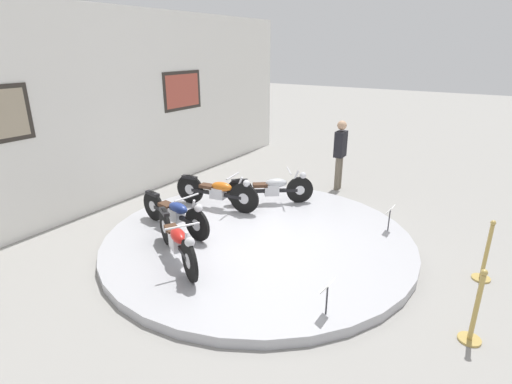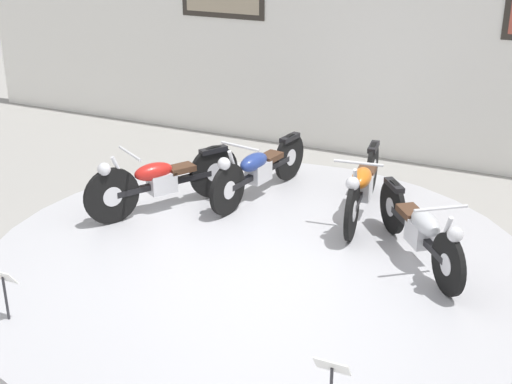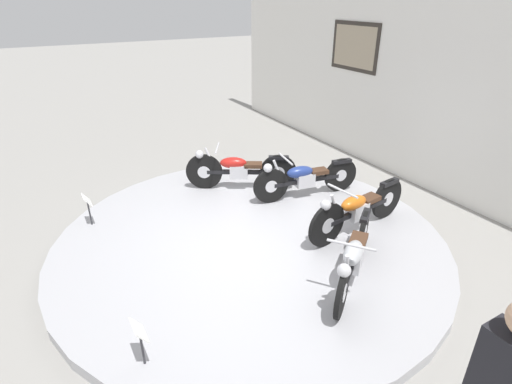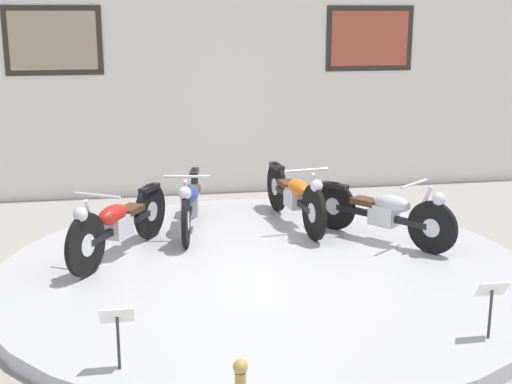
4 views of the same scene
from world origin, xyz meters
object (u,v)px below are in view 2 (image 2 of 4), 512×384
(motorcycle_red, at_px, (162,179))
(motorcycle_blue, at_px, (258,168))
(info_placard_front_centre, at_px, (332,374))
(info_placard_front_left, at_px, (3,283))
(motorcycle_orange, at_px, (362,184))
(motorcycle_silver, at_px, (420,229))

(motorcycle_red, distance_m, motorcycle_blue, 1.20)
(info_placard_front_centre, bearing_deg, info_placard_front_left, 180.00)
(motorcycle_orange, distance_m, info_placard_front_left, 4.07)
(info_placard_front_centre, bearing_deg, motorcycle_orange, 103.78)
(motorcycle_silver, bearing_deg, motorcycle_red, 179.99)
(motorcycle_silver, bearing_deg, motorcycle_orange, 135.80)
(motorcycle_red, bearing_deg, info_placard_front_centre, -40.66)
(motorcycle_silver, bearing_deg, motorcycle_blue, 158.97)
(motorcycle_blue, height_order, motorcycle_silver, motorcycle_blue)
(motorcycle_silver, bearing_deg, info_placard_front_centre, -90.52)
(info_placard_front_left, height_order, info_placard_front_centre, same)
(motorcycle_red, height_order, motorcycle_blue, motorcycle_red)
(motorcycle_red, height_order, motorcycle_orange, same)
(motorcycle_orange, bearing_deg, motorcycle_silver, -44.20)
(motorcycle_orange, xyz_separation_m, info_placard_front_centre, (0.85, -3.45, -0.03))
(motorcycle_blue, relative_size, motorcycle_silver, 1.23)
(motorcycle_blue, distance_m, info_placard_front_left, 3.55)
(motorcycle_red, xyz_separation_m, motorcycle_orange, (2.18, 0.84, -0.00))
(info_placard_front_left, bearing_deg, info_placard_front_centre, 0.00)
(motorcycle_red, bearing_deg, motorcycle_orange, 21.14)
(motorcycle_silver, relative_size, info_placard_front_centre, 3.10)
(motorcycle_blue, distance_m, motorcycle_silver, 2.35)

